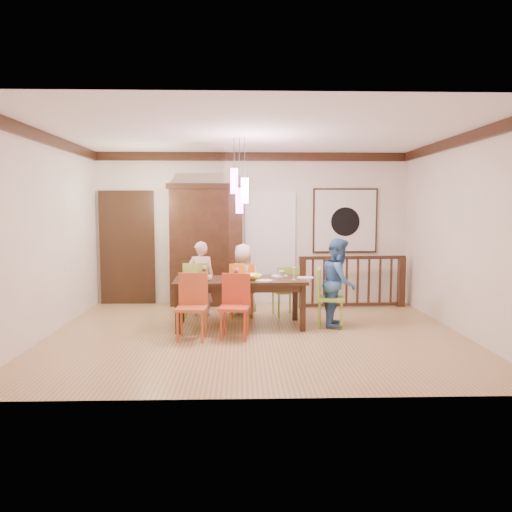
{
  "coord_description": "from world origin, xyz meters",
  "views": [
    {
      "loc": [
        -0.21,
        -7.16,
        1.83
      ],
      "look_at": [
        0.01,
        0.54,
        1.1
      ],
      "focal_mm": 35.0,
      "sensor_mm": 36.0,
      "label": 1
    }
  ],
  "objects_px": {
    "chair_end_right": "(331,294)",
    "chair_far_left": "(195,285)",
    "person_far_mid": "(243,279)",
    "person_end_right": "(339,282)",
    "balustrade": "(352,281)",
    "person_far_left": "(201,278)",
    "china_hutch": "(207,245)",
    "dining_table": "(240,284)"
  },
  "relations": [
    {
      "from": "chair_end_right",
      "to": "person_far_left",
      "type": "relative_size",
      "value": 0.71
    },
    {
      "from": "dining_table",
      "to": "person_far_mid",
      "type": "bearing_deg",
      "value": 83.5
    },
    {
      "from": "balustrade",
      "to": "person_far_left",
      "type": "distance_m",
      "value": 2.83
    },
    {
      "from": "dining_table",
      "to": "balustrade",
      "type": "bearing_deg",
      "value": 32.68
    },
    {
      "from": "dining_table",
      "to": "china_hutch",
      "type": "height_order",
      "value": "china_hutch"
    },
    {
      "from": "person_far_mid",
      "to": "balustrade",
      "type": "bearing_deg",
      "value": -157.82
    },
    {
      "from": "chair_end_right",
      "to": "person_far_mid",
      "type": "bearing_deg",
      "value": 66.77
    },
    {
      "from": "china_hutch",
      "to": "person_far_mid",
      "type": "height_order",
      "value": "china_hutch"
    },
    {
      "from": "dining_table",
      "to": "balustrade",
      "type": "xyz_separation_m",
      "value": [
        2.08,
        1.47,
        -0.16
      ]
    },
    {
      "from": "china_hutch",
      "to": "balustrade",
      "type": "xyz_separation_m",
      "value": [
        2.72,
        -0.35,
        -0.65
      ]
    },
    {
      "from": "person_far_mid",
      "to": "person_end_right",
      "type": "distance_m",
      "value": 1.7
    },
    {
      "from": "chair_far_left",
      "to": "person_end_right",
      "type": "xyz_separation_m",
      "value": [
        2.31,
        -0.73,
        0.15
      ]
    },
    {
      "from": "balustrade",
      "to": "person_far_mid",
      "type": "distance_m",
      "value": 2.12
    },
    {
      "from": "person_end_right",
      "to": "china_hutch",
      "type": "bearing_deg",
      "value": 65.87
    },
    {
      "from": "person_far_left",
      "to": "balustrade",
      "type": "bearing_deg",
      "value": -169.3
    },
    {
      "from": "chair_end_right",
      "to": "person_far_left",
      "type": "bearing_deg",
      "value": 77.27
    },
    {
      "from": "chair_far_left",
      "to": "china_hutch",
      "type": "xyz_separation_m",
      "value": [
        0.13,
        1.06,
        0.62
      ]
    },
    {
      "from": "china_hutch",
      "to": "person_far_left",
      "type": "bearing_deg",
      "value": -92.12
    },
    {
      "from": "dining_table",
      "to": "person_end_right",
      "type": "xyz_separation_m",
      "value": [
        1.55,
        0.03,
        0.03
      ]
    },
    {
      "from": "person_far_left",
      "to": "chair_end_right",
      "type": "bearing_deg",
      "value": 154.47
    },
    {
      "from": "china_hutch",
      "to": "person_end_right",
      "type": "relative_size",
      "value": 1.67
    },
    {
      "from": "chair_end_right",
      "to": "dining_table",
      "type": "bearing_deg",
      "value": 98.54
    },
    {
      "from": "dining_table",
      "to": "balustrade",
      "type": "distance_m",
      "value": 2.56
    },
    {
      "from": "chair_far_left",
      "to": "person_far_left",
      "type": "bearing_deg",
      "value": -146.56
    },
    {
      "from": "person_far_left",
      "to": "person_far_mid",
      "type": "bearing_deg",
      "value": 178.55
    },
    {
      "from": "china_hutch",
      "to": "balustrade",
      "type": "height_order",
      "value": "china_hutch"
    },
    {
      "from": "chair_far_left",
      "to": "chair_end_right",
      "type": "relative_size",
      "value": 1.02
    },
    {
      "from": "person_far_mid",
      "to": "chair_far_left",
      "type": "bearing_deg",
      "value": 11.75
    },
    {
      "from": "balustrade",
      "to": "person_end_right",
      "type": "distance_m",
      "value": 1.55
    },
    {
      "from": "balustrade",
      "to": "person_end_right",
      "type": "relative_size",
      "value": 1.46
    },
    {
      "from": "chair_far_left",
      "to": "person_far_mid",
      "type": "height_order",
      "value": "person_far_mid"
    },
    {
      "from": "person_far_left",
      "to": "person_end_right",
      "type": "height_order",
      "value": "person_end_right"
    },
    {
      "from": "balustrade",
      "to": "dining_table",
      "type": "bearing_deg",
      "value": -148.06
    },
    {
      "from": "balustrade",
      "to": "chair_far_left",
      "type": "bearing_deg",
      "value": -169.24
    },
    {
      "from": "chair_far_left",
      "to": "balustrade",
      "type": "bearing_deg",
      "value": -174.56
    },
    {
      "from": "china_hutch",
      "to": "person_far_mid",
      "type": "xyz_separation_m",
      "value": [
        0.69,
        -0.96,
        -0.53
      ]
    },
    {
      "from": "balustrade",
      "to": "person_far_mid",
      "type": "relative_size",
      "value": 1.63
    },
    {
      "from": "chair_end_right",
      "to": "chair_far_left",
      "type": "bearing_deg",
      "value": 80.14
    },
    {
      "from": "chair_far_left",
      "to": "person_end_right",
      "type": "bearing_deg",
      "value": 153.86
    },
    {
      "from": "chair_far_left",
      "to": "china_hutch",
      "type": "relative_size",
      "value": 0.41
    },
    {
      "from": "person_far_mid",
      "to": "person_end_right",
      "type": "relative_size",
      "value": 0.9
    },
    {
      "from": "chair_far_left",
      "to": "chair_end_right",
      "type": "height_order",
      "value": "chair_far_left"
    }
  ]
}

